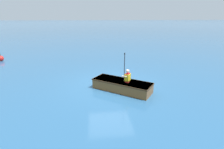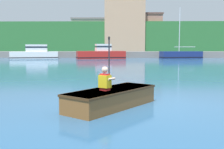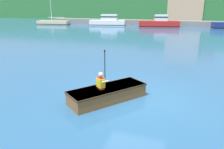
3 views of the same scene
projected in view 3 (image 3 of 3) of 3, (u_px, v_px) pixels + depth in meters
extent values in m
plane|color=#28567F|center=(134.00, 98.00, 8.37)|extent=(300.00, 300.00, 0.00)
cube|color=#2D6B33|center=(184.00, 7.00, 56.95)|extent=(120.00, 20.00, 6.32)
cube|color=#B2A899|center=(164.00, 6.00, 52.30)|extent=(10.39, 6.24, 6.75)
cube|color=#9E6B5B|center=(205.00, 4.00, 50.28)|extent=(6.10, 7.27, 7.74)
cube|color=slate|center=(179.00, 23.00, 38.27)|extent=(49.62, 2.40, 0.90)
cube|color=red|center=(159.00, 24.00, 36.06)|extent=(6.76, 3.62, 1.02)
cube|color=black|center=(159.00, 26.00, 36.16)|extent=(6.81, 3.67, 0.10)
cube|color=silver|center=(161.00, 18.00, 35.73)|extent=(2.33, 2.12, 0.96)
cube|color=#19232D|center=(161.00, 17.00, 35.70)|extent=(2.36, 2.14, 0.20)
cube|color=#CCB789|center=(54.00, 23.00, 41.03)|extent=(6.19, 2.70, 0.70)
cube|color=black|center=(54.00, 24.00, 41.10)|extent=(6.23, 2.74, 0.10)
cylinder|color=silver|center=(51.00, 7.00, 40.25)|extent=(0.10, 0.10, 4.83)
cylinder|color=silver|center=(56.00, 17.00, 40.63)|extent=(3.27, 0.50, 0.07)
cube|color=white|center=(107.00, 23.00, 38.71)|extent=(6.47, 3.05, 0.95)
cube|color=black|center=(107.00, 25.00, 38.80)|extent=(6.51, 3.10, 0.10)
cube|color=silver|center=(109.00, 17.00, 38.38)|extent=(3.00, 2.01, 0.97)
cube|color=#19232D|center=(109.00, 17.00, 38.34)|extent=(3.02, 2.03, 0.20)
cube|color=brown|center=(108.00, 94.00, 8.10)|extent=(2.53, 2.92, 0.50)
cube|color=#432A13|center=(108.00, 88.00, 8.04)|extent=(2.59, 2.98, 0.06)
cube|color=#432A13|center=(108.00, 88.00, 8.04)|extent=(2.14, 2.49, 0.02)
cone|color=brown|center=(136.00, 86.00, 8.85)|extent=(0.48, 0.48, 0.45)
cube|color=brown|center=(103.00, 90.00, 7.92)|extent=(0.85, 0.69, 0.03)
cube|color=red|center=(101.00, 83.00, 7.80)|extent=(0.29, 0.27, 0.44)
cube|color=yellow|center=(101.00, 83.00, 7.80)|extent=(0.36, 0.34, 0.33)
sphere|color=beige|center=(101.00, 75.00, 7.71)|extent=(0.17, 0.17, 0.17)
cylinder|color=beige|center=(105.00, 82.00, 7.71)|extent=(0.20, 0.24, 0.06)
cylinder|color=beige|center=(101.00, 79.00, 7.94)|extent=(0.20, 0.24, 0.06)
cylinder|color=#232328|center=(105.00, 69.00, 7.75)|extent=(0.05, 0.05, 1.40)
cylinder|color=black|center=(105.00, 51.00, 7.55)|extent=(0.05, 0.05, 0.08)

